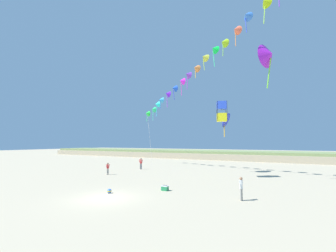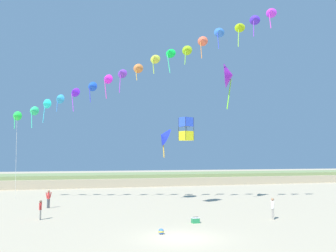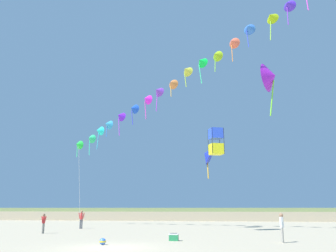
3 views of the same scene
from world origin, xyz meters
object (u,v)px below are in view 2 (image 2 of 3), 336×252
person_near_right (49,198)px  large_kite_mid_trail (164,136)px  person_near_left (40,208)px  beach_cooler (195,220)px  person_mid_center (273,207)px  large_kite_high_solo (186,129)px  large_kite_low_lead (229,75)px  beach_ball (161,231)px

person_near_right → large_kite_mid_trail: bearing=11.7°
large_kite_mid_trail → person_near_left: bearing=-143.9°
person_near_left → beach_cooler: 12.28m
person_mid_center → large_kite_high_solo: bearing=112.0°
person_near_right → large_kite_mid_trail: size_ratio=0.48×
person_near_right → person_mid_center: bearing=-34.6°
large_kite_low_lead → large_kite_mid_trail: bearing=144.9°
large_kite_mid_trail → person_mid_center: bearing=-71.4°
person_near_left → beach_ball: size_ratio=4.24×
beach_cooler → beach_ball: size_ratio=1.59×
person_near_left → beach_ball: person_near_left is taller
person_mid_center → person_near_left: bearing=163.8°
large_kite_low_lead → beach_cooler: size_ratio=9.07×
person_near_right → beach_ball: person_near_right is taller
large_kite_mid_trail → beach_ball: size_ratio=10.02×
large_kite_low_lead → large_kite_high_solo: 8.13m
person_near_right → beach_cooler: person_near_right is taller
large_kite_low_lead → beach_cooler: large_kite_low_lead is taller
person_near_right → large_kite_high_solo: 15.31m
large_kite_high_solo → person_near_right: bearing=169.9°
large_kite_mid_trail → large_kite_low_lead: bearing=-35.1°
person_mid_center → large_kite_low_lead: large_kite_low_lead is taller
large_kite_low_lead → beach_cooler: (-7.89, -9.83, -13.84)m
large_kite_high_solo → beach_cooler: bearing=-105.8°
beach_ball → person_mid_center: bearing=15.5°
person_near_left → person_near_right: 6.83m
person_near_left → large_kite_low_lead: large_kite_low_lead is taller
large_kite_high_solo → beach_ball: 15.79m
person_near_left → person_near_right: (0.40, 6.81, 0.13)m
large_kite_high_solo → beach_ball: bearing=-116.5°
large_kite_high_solo → large_kite_low_lead: bearing=6.2°
beach_ball → large_kite_mid_trail: bearing=73.5°
beach_cooler → large_kite_low_lead: bearing=51.3°
beach_cooler → large_kite_mid_trail: bearing=83.6°
person_mid_center → large_kite_mid_trail: 16.64m
person_near_left → large_kite_mid_trail: (12.85, 9.39, 6.53)m
large_kite_high_solo → beach_cooler: (-2.61, -9.26, -7.67)m
person_near_right → large_kite_high_solo: large_kite_high_solo is taller
person_near_left → large_kite_mid_trail: bearing=36.1°
person_near_left → large_kite_high_solo: (13.87, 4.41, 7.00)m
large_kite_mid_trail → large_kite_high_solo: (1.01, -4.98, 0.46)m
large_kite_mid_trail → beach_cooler: (-1.60, -14.25, -7.21)m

